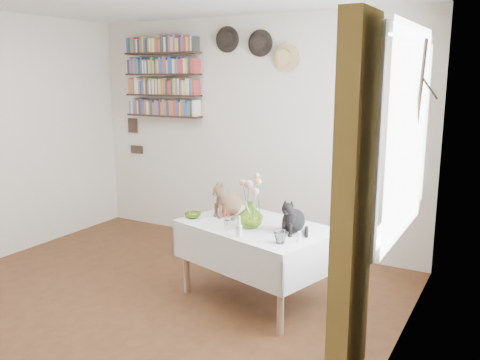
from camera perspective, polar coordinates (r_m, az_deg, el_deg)
The scene contains 16 objects.
room at distance 3.81m, azimuth -15.24°, elevation 1.80°, with size 4.08×4.58×2.58m.
window at distance 3.57m, azimuth 18.05°, elevation 3.35°, with size 0.12×1.52×1.32m.
curtain at distance 2.76m, azimuth 12.53°, elevation -3.96°, with size 0.12×0.38×2.10m, color brown.
dining_table at distance 4.26m, azimuth 1.84°, elevation -7.17°, with size 1.40×1.09×0.66m.
tabby_cat at distance 4.47m, azimuth -1.13°, elevation -1.98°, with size 0.21×0.27×0.32m, color brown, non-canonical shape.
black_cat at distance 4.01m, azimuth 6.06°, elevation -3.88°, with size 0.19×0.24×0.29m, color black, non-canonical shape.
flower_vase at distance 4.12m, azimuth 1.17°, elevation -3.92°, with size 0.21×0.21×0.21m, color #A7CE3B.
green_bowl at distance 4.43m, azimuth -5.32°, elevation -3.98°, with size 0.14×0.14×0.04m, color #A7CE3B.
drinking_glass at distance 3.77m, azimuth 4.53°, elevation -6.41°, with size 0.10×0.10×0.09m, color white.
candlestick at distance 3.90m, azimuth -0.08°, elevation -5.61°, with size 0.05×0.05×0.16m.
berry_jar at distance 4.07m, azimuth -1.45°, elevation -4.44°, with size 0.05×0.05×0.19m.
porcelain_figurine at distance 3.82m, azimuth 6.65°, elevation -6.38°, with size 0.04×0.04×0.08m.
flower_bouquet at distance 4.07m, azimuth 1.30°, elevation -0.69°, with size 0.17×0.12×0.39m.
bookshelf_unit at distance 6.11m, azimuth -8.66°, elevation 11.29°, with size 1.00×0.16×0.91m.
wall_hats at distance 5.48m, azimuth 1.85°, elevation 14.76°, with size 0.98×0.09×0.48m.
wall_art_plaques at distance 6.55m, azimuth -11.76°, elevation 4.91°, with size 0.21×0.02×0.44m.
Camera 1 is at (2.65, -2.67, 1.89)m, focal length 38.00 mm.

